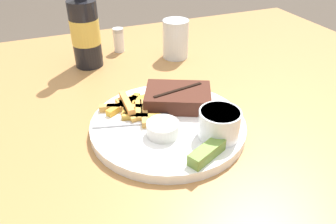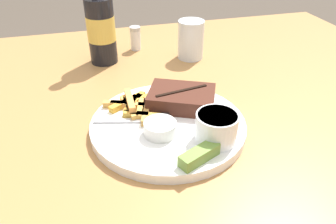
{
  "view_description": "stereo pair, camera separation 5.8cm",
  "coord_description": "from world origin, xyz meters",
  "px_view_note": "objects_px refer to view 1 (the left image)",
  "views": [
    {
      "loc": [
        -0.18,
        -0.45,
        1.08
      ],
      "look_at": [
        0.0,
        0.0,
        0.76
      ],
      "focal_mm": 35.0,
      "sensor_mm": 36.0,
      "label": 1
    },
    {
      "loc": [
        -0.13,
        -0.47,
        1.08
      ],
      "look_at": [
        0.0,
        0.0,
        0.76
      ],
      "focal_mm": 35.0,
      "sensor_mm": 36.0,
      "label": 2
    }
  ],
  "objects_px": {
    "coleslaw_cup": "(219,122)",
    "dinner_plate": "(168,125)",
    "fork_utensil": "(127,124)",
    "steak_portion": "(178,97)",
    "knife_utensil": "(164,110)",
    "dipping_sauce_cup": "(163,128)",
    "salt_shaker": "(119,40)",
    "beer_bottle": "(85,30)",
    "drinking_glass": "(176,39)",
    "pickle_spear": "(207,152)"
  },
  "relations": [
    {
      "from": "coleslaw_cup",
      "to": "dinner_plate",
      "type": "bearing_deg",
      "value": 130.98
    },
    {
      "from": "coleslaw_cup",
      "to": "fork_utensil",
      "type": "relative_size",
      "value": 0.53
    },
    {
      "from": "steak_portion",
      "to": "coleslaw_cup",
      "type": "relative_size",
      "value": 2.15
    },
    {
      "from": "knife_utensil",
      "to": "dipping_sauce_cup",
      "type": "bearing_deg",
      "value": 175.0
    },
    {
      "from": "salt_shaker",
      "to": "dinner_plate",
      "type": "bearing_deg",
      "value": -91.77
    },
    {
      "from": "beer_bottle",
      "to": "salt_shaker",
      "type": "bearing_deg",
      "value": 32.2
    },
    {
      "from": "coleslaw_cup",
      "to": "drinking_glass",
      "type": "height_order",
      "value": "drinking_glass"
    },
    {
      "from": "beer_bottle",
      "to": "drinking_glass",
      "type": "xyz_separation_m",
      "value": [
        0.22,
        -0.03,
        -0.04
      ]
    },
    {
      "from": "steak_portion",
      "to": "coleslaw_cup",
      "type": "distance_m",
      "value": 0.12
    },
    {
      "from": "dinner_plate",
      "to": "pickle_spear",
      "type": "relative_size",
      "value": 3.83
    },
    {
      "from": "pickle_spear",
      "to": "salt_shaker",
      "type": "bearing_deg",
      "value": 90.78
    },
    {
      "from": "coleslaw_cup",
      "to": "beer_bottle",
      "type": "bearing_deg",
      "value": 109.61
    },
    {
      "from": "beer_bottle",
      "to": "dinner_plate",
      "type": "bearing_deg",
      "value": -76.23
    },
    {
      "from": "salt_shaker",
      "to": "coleslaw_cup",
      "type": "bearing_deg",
      "value": -83.77
    },
    {
      "from": "drinking_glass",
      "to": "coleslaw_cup",
      "type": "bearing_deg",
      "value": -102.01
    },
    {
      "from": "steak_portion",
      "to": "drinking_glass",
      "type": "distance_m",
      "value": 0.27
    },
    {
      "from": "coleslaw_cup",
      "to": "drinking_glass",
      "type": "xyz_separation_m",
      "value": [
        0.08,
        0.37,
        0.0
      ]
    },
    {
      "from": "drinking_glass",
      "to": "knife_utensil",
      "type": "bearing_deg",
      "value": -117.11
    },
    {
      "from": "beer_bottle",
      "to": "salt_shaker",
      "type": "distance_m",
      "value": 0.13
    },
    {
      "from": "dipping_sauce_cup",
      "to": "pickle_spear",
      "type": "xyz_separation_m",
      "value": [
        0.04,
        -0.08,
        -0.0
      ]
    },
    {
      "from": "coleslaw_cup",
      "to": "knife_utensil",
      "type": "xyz_separation_m",
      "value": [
        -0.06,
        0.1,
        -0.02
      ]
    },
    {
      "from": "drinking_glass",
      "to": "pickle_spear",
      "type": "bearing_deg",
      "value": -106.54
    },
    {
      "from": "coleslaw_cup",
      "to": "fork_utensil",
      "type": "xyz_separation_m",
      "value": [
        -0.13,
        0.09,
        -0.03
      ]
    },
    {
      "from": "pickle_spear",
      "to": "fork_utensil",
      "type": "distance_m",
      "value": 0.16
    },
    {
      "from": "dipping_sauce_cup",
      "to": "beer_bottle",
      "type": "bearing_deg",
      "value": 99.11
    },
    {
      "from": "steak_portion",
      "to": "pickle_spear",
      "type": "distance_m",
      "value": 0.16
    },
    {
      "from": "fork_utensil",
      "to": "drinking_glass",
      "type": "xyz_separation_m",
      "value": [
        0.21,
        0.28,
        0.03
      ]
    },
    {
      "from": "fork_utensil",
      "to": "beer_bottle",
      "type": "relative_size",
      "value": 0.51
    },
    {
      "from": "drinking_glass",
      "to": "beer_bottle",
      "type": "bearing_deg",
      "value": 171.53
    },
    {
      "from": "dinner_plate",
      "to": "steak_portion",
      "type": "height_order",
      "value": "steak_portion"
    },
    {
      "from": "pickle_spear",
      "to": "beer_bottle",
      "type": "xyz_separation_m",
      "value": [
        -0.1,
        0.45,
        0.06
      ]
    },
    {
      "from": "coleslaw_cup",
      "to": "pickle_spear",
      "type": "height_order",
      "value": "coleslaw_cup"
    },
    {
      "from": "beer_bottle",
      "to": "drinking_glass",
      "type": "relative_size",
      "value": 2.63
    },
    {
      "from": "coleslaw_cup",
      "to": "pickle_spear",
      "type": "bearing_deg",
      "value": -136.25
    },
    {
      "from": "steak_portion",
      "to": "dipping_sauce_cup",
      "type": "xyz_separation_m",
      "value": [
        -0.06,
        -0.08,
        -0.0
      ]
    },
    {
      "from": "coleslaw_cup",
      "to": "beer_bottle",
      "type": "relative_size",
      "value": 0.27
    },
    {
      "from": "dipping_sauce_cup",
      "to": "fork_utensil",
      "type": "height_order",
      "value": "dipping_sauce_cup"
    },
    {
      "from": "dipping_sauce_cup",
      "to": "drinking_glass",
      "type": "xyz_separation_m",
      "value": [
        0.16,
        0.33,
        0.02
      ]
    },
    {
      "from": "dinner_plate",
      "to": "salt_shaker",
      "type": "xyz_separation_m",
      "value": [
        0.01,
        0.39,
        0.02
      ]
    },
    {
      "from": "pickle_spear",
      "to": "beer_bottle",
      "type": "distance_m",
      "value": 0.46
    },
    {
      "from": "beer_bottle",
      "to": "fork_utensil",
      "type": "bearing_deg",
      "value": -88.11
    },
    {
      "from": "coleslaw_cup",
      "to": "salt_shaker",
      "type": "xyz_separation_m",
      "value": [
        -0.05,
        0.46,
        -0.01
      ]
    },
    {
      "from": "steak_portion",
      "to": "knife_utensil",
      "type": "distance_m",
      "value": 0.04
    },
    {
      "from": "knife_utensil",
      "to": "salt_shaker",
      "type": "xyz_separation_m",
      "value": [
        0.01,
        0.36,
        0.01
      ]
    },
    {
      "from": "dinner_plate",
      "to": "coleslaw_cup",
      "type": "bearing_deg",
      "value": -49.02
    },
    {
      "from": "coleslaw_cup",
      "to": "dipping_sauce_cup",
      "type": "relative_size",
      "value": 1.25
    },
    {
      "from": "fork_utensil",
      "to": "dipping_sauce_cup",
      "type": "bearing_deg",
      "value": -32.4
    },
    {
      "from": "knife_utensil",
      "to": "drinking_glass",
      "type": "relative_size",
      "value": 1.64
    },
    {
      "from": "pickle_spear",
      "to": "drinking_glass",
      "type": "distance_m",
      "value": 0.43
    },
    {
      "from": "dinner_plate",
      "to": "beer_bottle",
      "type": "relative_size",
      "value": 1.08
    }
  ]
}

